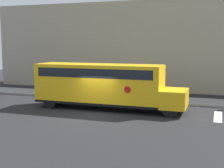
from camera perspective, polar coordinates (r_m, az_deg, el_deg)
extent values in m
plane|color=black|center=(20.96, -3.27, -5.56)|extent=(60.00, 60.00, 0.00)
cube|color=gray|center=(26.95, 2.01, -2.48)|extent=(44.00, 3.00, 0.15)
cube|color=#9E937F|center=(32.82, 5.42, 6.91)|extent=(32.00, 4.00, 8.88)
cube|color=white|center=(21.39, 18.81, -5.67)|extent=(0.50, 3.20, 0.01)
cube|color=yellow|center=(22.48, -2.43, 0.10)|extent=(9.16, 2.50, 2.78)
cube|color=yellow|center=(21.24, 11.32, -2.62)|extent=(1.67, 2.50, 1.20)
cube|color=black|center=(22.69, -2.41, -3.18)|extent=(9.16, 2.54, 0.16)
cube|color=black|center=(22.39, -2.44, 2.22)|extent=(8.43, 2.53, 0.64)
cylinder|color=red|center=(20.48, 2.81, -1.01)|extent=(0.44, 0.02, 0.44)
cylinder|color=black|center=(22.40, 11.45, -3.54)|extent=(1.00, 0.30, 1.00)
cylinder|color=black|center=(20.30, 10.62, -4.65)|extent=(1.00, 0.30, 1.00)
cylinder|color=black|center=(25.06, -8.71, -2.32)|extent=(1.00, 0.30, 1.00)
cylinder|color=black|center=(23.20, -11.20, -3.16)|extent=(1.00, 0.30, 1.00)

